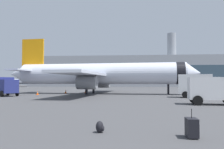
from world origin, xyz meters
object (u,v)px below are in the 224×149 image
(safety_cone_near, at_px, (37,93))
(safety_cone_outer, at_px, (215,96))
(service_truck, at_px, (5,86))
(airplane_at_gate, at_px, (100,74))
(cargo_van, at_px, (212,89))
(traveller_backpack, at_px, (100,127))
(rolling_suitcase, at_px, (192,128))
(fuel_truck, at_px, (201,85))
(airplane_taxiing, at_px, (15,82))
(safety_cone_far, at_px, (66,91))
(safety_cone_mid, at_px, (85,91))

(safety_cone_near, distance_m, safety_cone_outer, 27.29)
(service_truck, bearing_deg, airplane_at_gate, 28.91)
(cargo_van, relative_size, safety_cone_near, 7.01)
(cargo_van, relative_size, traveller_backpack, 9.56)
(cargo_van, relative_size, safety_cone_outer, 5.52)
(safety_cone_near, xyz_separation_m, rolling_suitcase, (18.21, -27.99, 0.07))
(service_truck, height_order, fuel_truck, fuel_truck)
(airplane_taxiing, bearing_deg, cargo_van, -52.64)
(cargo_van, relative_size, safety_cone_far, 6.23)
(safety_cone_near, height_order, safety_cone_far, safety_cone_far)
(fuel_truck, height_order, safety_cone_outer, fuel_truck)
(safety_cone_outer, xyz_separation_m, rolling_suitcase, (-8.13, -20.83, -0.02))
(safety_cone_outer, bearing_deg, service_truck, 173.01)
(rolling_suitcase, bearing_deg, traveller_backpack, 170.64)
(airplane_at_gate, relative_size, safety_cone_mid, 57.86)
(safety_cone_mid, xyz_separation_m, traveller_backpack, (8.00, -34.91, -0.07))
(airplane_taxiing, relative_size, rolling_suitcase, 19.78)
(airplane_taxiing, relative_size, fuel_truck, 3.42)
(rolling_suitcase, bearing_deg, safety_cone_near, 123.04)
(airplane_at_gate, height_order, cargo_van, airplane_at_gate)
(safety_cone_near, relative_size, traveller_backpack, 1.36)
(fuel_truck, distance_m, traveller_backpack, 25.01)
(airplane_at_gate, height_order, safety_cone_near, airplane_at_gate)
(airplane_at_gate, distance_m, rolling_suitcase, 33.29)
(service_truck, bearing_deg, safety_cone_mid, 46.70)
(safety_cone_outer, relative_size, rolling_suitcase, 0.76)
(safety_cone_near, relative_size, safety_cone_outer, 0.79)
(service_truck, xyz_separation_m, cargo_van, (27.20, -11.25, -0.16))
(safety_cone_outer, distance_m, traveller_backpack, 23.39)
(airplane_taxiing, bearing_deg, fuel_truck, -48.54)
(safety_cone_near, bearing_deg, rolling_suitcase, -56.96)
(fuel_truck, distance_m, safety_cone_near, 25.78)
(airplane_taxiing, bearing_deg, service_truck, -62.48)
(airplane_taxiing, xyz_separation_m, traveller_backpack, (58.36, -100.70, -2.25))
(airplane_taxiing, height_order, safety_cone_outer, airplane_taxiing)
(cargo_van, height_order, safety_cone_near, cargo_van)
(safety_cone_near, bearing_deg, airplane_taxiing, 120.83)
(airplane_at_gate, relative_size, cargo_van, 7.79)
(safety_cone_near, height_order, safety_cone_mid, safety_cone_near)
(cargo_van, height_order, safety_cone_far, cargo_van)
(service_truck, height_order, cargo_van, service_truck)
(safety_cone_mid, relative_size, safety_cone_far, 0.84)
(safety_cone_mid, bearing_deg, rolling_suitcase, -71.91)
(service_truck, distance_m, safety_cone_mid, 15.15)
(safety_cone_near, bearing_deg, fuel_truck, -10.83)
(airplane_taxiing, distance_m, rolling_suitcase, 118.75)
(fuel_truck, height_order, rolling_suitcase, fuel_truck)
(airplane_at_gate, xyz_separation_m, safety_cone_mid, (-3.35, 3.41, -3.35))
(cargo_van, bearing_deg, safety_cone_near, 147.89)
(airplane_at_gate, relative_size, airplane_taxiing, 1.64)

